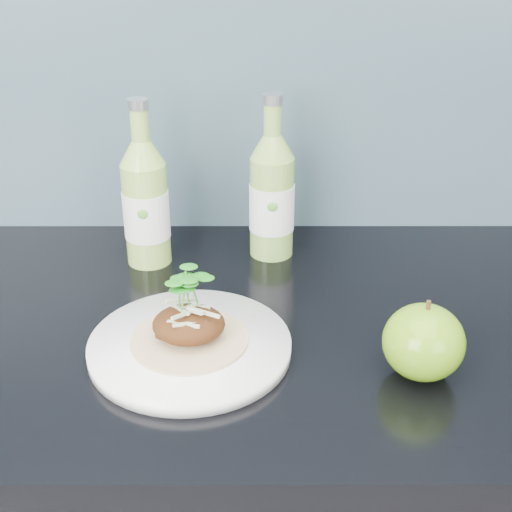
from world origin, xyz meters
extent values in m
cube|color=#6F97AE|center=(0.00, 1.99, 1.25)|extent=(4.00, 0.02, 0.70)
cylinder|color=white|center=(-0.06, 1.62, 0.91)|extent=(0.32, 0.32, 0.02)
cylinder|color=tan|center=(-0.06, 1.62, 0.92)|extent=(0.14, 0.14, 0.00)
ellipsoid|color=#4D270E|center=(-0.06, 1.62, 0.94)|extent=(0.09, 0.07, 0.04)
ellipsoid|color=#458E0F|center=(0.21, 1.57, 0.94)|extent=(0.10, 0.10, 0.09)
cylinder|color=#472D14|center=(0.21, 1.57, 0.99)|extent=(0.01, 0.00, 0.01)
cylinder|color=#94BE4F|center=(-0.14, 1.85, 0.98)|extent=(0.08, 0.08, 0.15)
cone|color=#94BE4F|center=(-0.14, 1.85, 1.07)|extent=(0.07, 0.07, 0.03)
cylinder|color=#94BE4F|center=(-0.14, 1.85, 1.11)|extent=(0.03, 0.03, 0.04)
cylinder|color=silver|center=(-0.14, 1.85, 1.14)|extent=(0.03, 0.03, 0.01)
cylinder|color=white|center=(-0.14, 1.85, 0.98)|extent=(0.09, 0.09, 0.07)
ellipsoid|color=#59A533|center=(-0.14, 1.82, 0.99)|extent=(0.02, 0.00, 0.02)
cylinder|color=#84B24A|center=(0.04, 1.88, 0.98)|extent=(0.08, 0.08, 0.15)
cone|color=#84B24A|center=(0.04, 1.88, 1.07)|extent=(0.07, 0.07, 0.03)
cylinder|color=#84B24A|center=(0.04, 1.88, 1.11)|extent=(0.03, 0.03, 0.04)
cylinder|color=silver|center=(0.04, 1.88, 1.14)|extent=(0.03, 0.03, 0.01)
cylinder|color=white|center=(0.04, 1.88, 0.98)|extent=(0.08, 0.08, 0.07)
ellipsoid|color=#59A533|center=(0.04, 1.85, 0.99)|extent=(0.02, 0.00, 0.02)
camera|label=1|loc=(0.02, 0.90, 1.40)|focal=50.00mm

